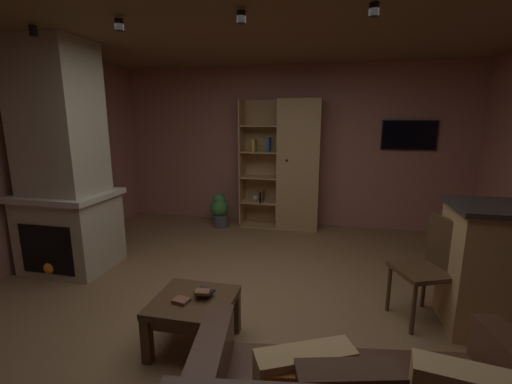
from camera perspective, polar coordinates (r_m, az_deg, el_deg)
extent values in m
cube|color=olive|center=(3.35, -1.59, -19.50)|extent=(5.64, 5.74, 0.02)
cube|color=#AD7060|center=(5.73, 5.54, 7.41)|extent=(5.76, 0.06, 2.56)
cube|color=brown|center=(2.97, -1.92, 28.30)|extent=(5.64, 5.74, 0.02)
cube|color=white|center=(5.74, 2.96, 6.68)|extent=(0.71, 0.01, 0.70)
cube|color=#BCAD8E|center=(4.63, -28.31, -5.96)|extent=(0.93, 0.74, 0.85)
cube|color=#BCAD8E|center=(4.44, -29.98, 10.03)|extent=(0.79, 0.63, 1.71)
cube|color=beige|center=(4.52, -28.89, -0.46)|extent=(1.01, 0.82, 0.06)
cube|color=black|center=(4.42, -31.11, -8.06)|extent=(0.65, 0.08, 0.55)
sphere|color=orange|center=(4.48, -30.90, -10.69)|extent=(0.14, 0.14, 0.14)
cube|color=tan|center=(5.46, 7.08, 4.36)|extent=(0.65, 0.38, 2.04)
cube|color=tan|center=(5.73, 0.98, 4.81)|extent=(0.60, 0.02, 2.04)
cube|color=tan|center=(5.62, -2.32, 4.66)|extent=(0.02, 0.38, 2.04)
sphere|color=black|center=(5.26, 5.11, 5.23)|extent=(0.04, 0.04, 0.04)
cube|color=tan|center=(5.77, 0.58, -5.39)|extent=(0.60, 0.38, 0.02)
cube|color=tan|center=(5.67, 0.58, -1.56)|extent=(0.60, 0.38, 0.02)
cube|color=tan|center=(5.59, 0.59, 2.51)|extent=(0.60, 0.38, 0.02)
cube|color=tan|center=(5.53, 0.60, 6.68)|extent=(0.60, 0.38, 0.02)
cube|color=tan|center=(5.51, 0.61, 10.90)|extent=(0.60, 0.38, 0.02)
cube|color=gold|center=(5.58, 0.90, -0.73)|extent=(0.04, 0.23, 0.18)
cube|color=#2D4C8C|center=(5.44, 2.12, 7.86)|extent=(0.04, 0.23, 0.22)
cube|color=gold|center=(5.48, -0.22, 7.75)|extent=(0.04, 0.23, 0.19)
cube|color=brown|center=(5.58, 0.99, -0.71)|extent=(0.04, 0.23, 0.18)
sphere|color=beige|center=(5.67, -0.07, -1.03)|extent=(0.10, 0.10, 0.10)
cube|color=#4C331E|center=(2.79, -10.34, -17.47)|extent=(0.60, 0.58, 0.05)
cube|color=#4C331E|center=(2.82, -10.29, -18.62)|extent=(0.54, 0.52, 0.08)
cube|color=#4C331E|center=(2.81, -17.61, -22.41)|extent=(0.07, 0.07, 0.35)
cube|color=#4C331E|center=(2.62, -6.69, -24.71)|extent=(0.07, 0.07, 0.35)
cube|color=#4C331E|center=(3.18, -12.93, -17.77)|extent=(0.07, 0.07, 0.35)
cube|color=#4C331E|center=(3.02, -3.39, -19.27)|extent=(0.07, 0.07, 0.35)
cube|color=brown|center=(2.74, -12.28, -17.20)|extent=(0.13, 0.11, 0.03)
cube|color=black|center=(2.79, -8.54, -15.99)|extent=(0.15, 0.13, 0.02)
cube|color=brown|center=(2.74, -8.88, -16.03)|extent=(0.12, 0.09, 0.02)
cube|color=#4C331E|center=(3.35, 25.78, -11.72)|extent=(0.55, 0.55, 0.04)
cube|color=#4C331E|center=(3.38, 28.77, -7.46)|extent=(0.20, 0.38, 0.44)
cylinder|color=#4C331E|center=(3.48, 21.16, -14.57)|extent=(0.04, 0.04, 0.46)
cylinder|color=#4C331E|center=(3.22, 24.66, -17.15)|extent=(0.04, 0.04, 0.46)
cylinder|color=#4C331E|center=(3.67, 26.08, -13.56)|extent=(0.04, 0.04, 0.46)
cylinder|color=#4C331E|center=(3.43, 29.77, -15.84)|extent=(0.04, 0.04, 0.46)
cylinder|color=#4C4C51|center=(5.71, -5.88, -4.75)|extent=(0.25, 0.25, 0.19)
sphere|color=#3D7F3D|center=(5.68, -6.12, -2.58)|extent=(0.30, 0.30, 0.30)
sphere|color=#3D7F3D|center=(5.66, -6.16, -1.28)|extent=(0.21, 0.21, 0.21)
cube|color=black|center=(5.72, 24.01, 8.61)|extent=(0.78, 0.05, 0.44)
cube|color=black|center=(5.69, 24.06, 8.60)|extent=(0.74, 0.01, 0.40)
cylinder|color=black|center=(3.85, -32.96, 21.49)|extent=(0.07, 0.07, 0.09)
cylinder|color=black|center=(3.32, -21.73, 24.35)|extent=(0.07, 0.07, 0.09)
cylinder|color=black|center=(2.91, -2.46, 26.99)|extent=(0.07, 0.07, 0.09)
cylinder|color=black|center=(2.86, 18.98, 26.70)|extent=(0.07, 0.07, 0.09)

